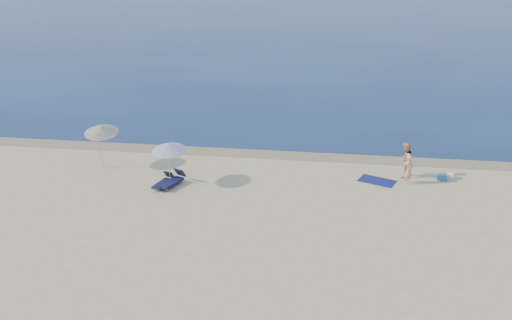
# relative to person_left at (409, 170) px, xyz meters

# --- Properties ---
(wet_sand_strip) EXTENTS (240.00, 1.60, 0.00)m
(wet_sand_strip) POSITION_rel_person_left_xyz_m (-4.54, 3.14, -0.79)
(wet_sand_strip) COLOR #847254
(wet_sand_strip) RESTS_ON ground
(person_left) EXTENTS (0.62, 0.69, 1.59)m
(person_left) POSITION_rel_person_left_xyz_m (0.00, 0.00, 0.00)
(person_left) COLOR #DEA37D
(person_left) RESTS_ON ground
(person_right) EXTENTS (1.09, 1.18, 1.95)m
(person_right) POSITION_rel_person_left_xyz_m (-0.16, 0.86, 0.18)
(person_right) COLOR tan
(person_right) RESTS_ON ground
(beach_towel) EXTENTS (2.13, 1.67, 0.03)m
(beach_towel) POSITION_rel_person_left_xyz_m (-1.61, 0.07, -0.78)
(beach_towel) COLOR #0F154E
(beach_towel) RESTS_ON ground
(white_bag) EXTENTS (0.42, 0.39, 0.30)m
(white_bag) POSITION_rel_person_left_xyz_m (2.29, 0.95, -0.65)
(white_bag) COLOR white
(white_bag) RESTS_ON ground
(blue_cooler) EXTENTS (0.54, 0.44, 0.34)m
(blue_cooler) POSITION_rel_person_left_xyz_m (1.82, 0.65, -0.63)
(blue_cooler) COLOR #1E66A3
(blue_cooler) RESTS_ON ground
(umbrella_near) EXTENTS (1.97, 1.99, 2.34)m
(umbrella_near) POSITION_rel_person_left_xyz_m (-12.42, -1.69, 1.24)
(umbrella_near) COLOR silver
(umbrella_near) RESTS_ON ground
(umbrella_far) EXTENTS (1.97, 2.00, 2.54)m
(umbrella_far) POSITION_rel_person_left_xyz_m (-16.72, 0.12, 1.37)
(umbrella_far) COLOR silver
(umbrella_far) RESTS_ON ground
(lounger_left) EXTENTS (0.93, 1.60, 0.67)m
(lounger_left) POSITION_rel_person_left_xyz_m (-12.71, -2.06, -0.55)
(lounger_left) COLOR black
(lounger_left) RESTS_ON ground
(lounger_right) EXTENTS (1.24, 1.81, 0.77)m
(lounger_right) POSITION_rel_person_left_xyz_m (-12.27, -1.91, -0.52)
(lounger_right) COLOR #141538
(lounger_right) RESTS_ON ground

